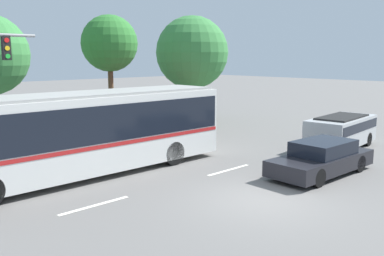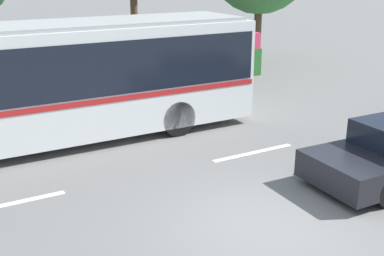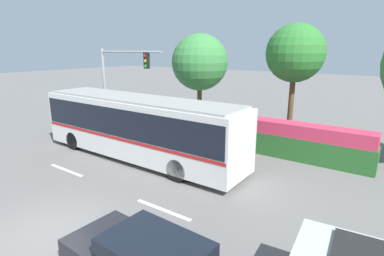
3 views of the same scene
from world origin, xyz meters
The scene contains 5 objects.
ground_plane centered at (0.00, 0.00, 0.00)m, with size 140.00×140.00×0.00m, color slate.
city_bus centered at (-2.56, 6.37, 1.80)m, with size 11.80×2.59×3.17m.
flowering_hedge centered at (4.30, 11.00, 0.91)m, with size 6.86×1.09×1.85m.
lane_stripe_near centered at (1.90, 3.07, 0.01)m, with size 2.40×0.16×0.01m, color silver.
lane_stripe_mid centered at (-4.13, 3.20, 0.01)m, with size 2.40×0.16×0.01m, color silver.
Camera 2 is at (-5.08, -6.10, 4.51)m, focal length 44.87 mm.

